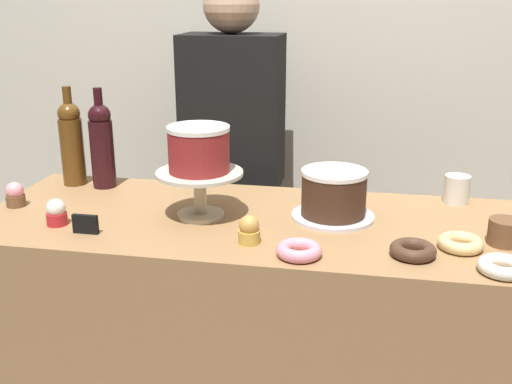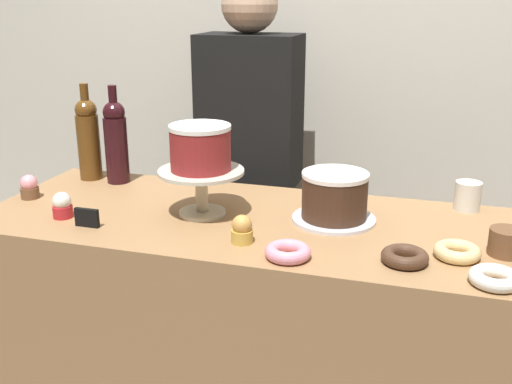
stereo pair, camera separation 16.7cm
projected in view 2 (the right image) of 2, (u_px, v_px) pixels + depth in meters
The scene contains 19 objects.
back_wall at pixel (320, 56), 2.38m from camera, with size 6.00×0.05×2.60m.
display_counter at pixel (256, 360), 1.85m from camera, with size 1.58×0.61×0.93m.
cake_stand_pedestal at pixel (201, 184), 1.70m from camera, with size 0.24×0.24×0.13m.
white_layer_cake at pixel (200, 148), 1.67m from camera, with size 0.17×0.17×0.13m.
silver_serving_platter at pixel (334, 219), 1.69m from camera, with size 0.23×0.23×0.01m.
chocolate_round_cake at pixel (335, 195), 1.66m from camera, with size 0.18×0.18×0.13m.
wine_bottle_dark_red at pixel (116, 140), 1.99m from camera, with size 0.08×0.08×0.33m.
wine_bottle_amber at pixel (88, 137), 2.03m from camera, with size 0.08×0.08×0.33m.
cupcake_caramel at pixel (242, 230), 1.53m from camera, with size 0.06×0.06×0.07m.
cupcake_vanilla at pixel (62, 206), 1.70m from camera, with size 0.06×0.06×0.07m.
cupcake_strawberry at pixel (29, 187), 1.86m from camera, with size 0.06×0.06×0.07m.
donut_chocolate at pixel (405, 257), 1.42m from camera, with size 0.11×0.11×0.03m.
donut_sugar at pixel (495, 278), 1.31m from camera, with size 0.11×0.11×0.03m.
donut_glazed at pixel (457, 252), 1.44m from camera, with size 0.11×0.11×0.03m.
donut_pink at pixel (288, 252), 1.44m from camera, with size 0.11×0.11×0.03m.
cookie_stack at pixel (506, 242), 1.46m from camera, with size 0.08×0.08×0.07m.
price_sign_chalkboard at pixel (87, 218), 1.63m from camera, with size 0.07×0.01×0.05m.
coffee_cup_ceramic at pixel (468, 196), 1.76m from camera, with size 0.08×0.08×0.08m.
barista_figure at pixel (250, 185), 2.30m from camera, with size 0.36×0.22×1.60m.
Camera 2 is at (0.46, -1.52, 1.53)m, focal length 42.25 mm.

